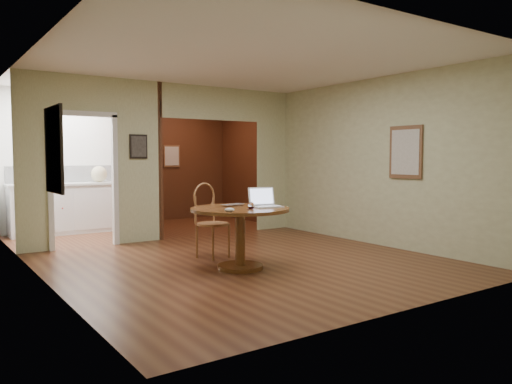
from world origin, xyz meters
TOP-DOWN VIEW (x-y plane):
  - floor at (0.00, 0.00)m, footprint 5.00×5.00m
  - room_shell at (-0.47, 3.10)m, footprint 5.20×7.50m
  - dining_table at (-0.29, -0.16)m, footprint 1.25×1.25m
  - chair at (-0.25, 0.72)m, footprint 0.55×0.55m
  - open_laptop at (0.03, -0.26)m, footprint 0.40×0.38m
  - closed_laptop at (-0.23, 0.04)m, footprint 0.37×0.28m
  - mouse at (-0.66, -0.51)m, footprint 0.14×0.11m
  - wine_glass at (-0.27, -0.39)m, footprint 0.08×0.08m
  - pen at (-0.25, -0.36)m, footprint 0.14×0.07m
  - kitchen_cabinet at (-1.35, 4.20)m, footprint 2.06×0.60m
  - grocery_bag at (-0.74, 4.20)m, footprint 0.38×0.35m

SIDE VIEW (x-z plane):
  - floor at x=0.00m, z-range 0.00..0.00m
  - kitchen_cabinet at x=-1.35m, z-range 0.00..0.94m
  - dining_table at x=-0.29m, z-range 0.19..0.97m
  - chair at x=-0.25m, z-range 0.06..1.12m
  - pen at x=-0.25m, z-range 0.78..0.79m
  - closed_laptop at x=-0.23m, z-range 0.78..0.81m
  - mouse at x=-0.66m, z-range 0.78..0.83m
  - wine_glass at x=-0.27m, z-range 0.78..0.87m
  - open_laptop at x=0.03m, z-range 0.72..0.97m
  - grocery_bag at x=-0.74m, z-range 0.94..1.25m
  - room_shell at x=-0.47m, z-range -1.21..3.79m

